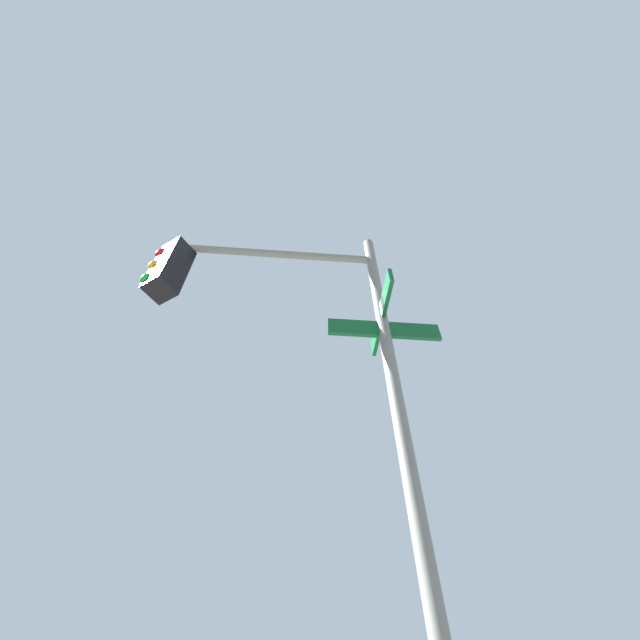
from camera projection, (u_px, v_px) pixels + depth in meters
The scene contains 1 object.
traffic_signal_near at pixel (279, 338), 3.62m from camera, with size 2.55×1.89×6.16m.
Camera 1 is at (-7.81, -4.44, 1.72)m, focal length 21.99 mm.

